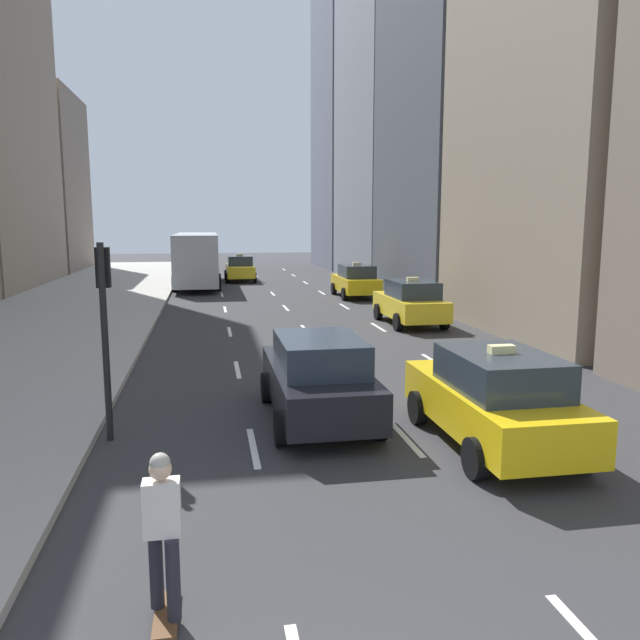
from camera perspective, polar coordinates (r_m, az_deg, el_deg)
The scene contains 10 objects.
sidewalk_left at distance 30.45m, azimuth -21.63°, elevation 0.98°, with size 8.00×66.00×0.15m, color #ADAAA3.
lane_markings at distance 26.12m, azimuth -2.34°, elevation 0.23°, with size 5.72×56.00×0.01m.
taxi_lead at distance 42.70m, azimuth -7.34°, elevation 4.72°, with size 2.02×4.40×1.87m.
taxi_second at distance 33.23m, azimuth 3.29°, elevation 3.61°, with size 2.02×4.40×1.87m.
taxi_third at distance 24.45m, azimuth 8.28°, elevation 1.62°, with size 2.02×4.40×1.87m.
taxi_fourth at distance 11.48m, azimuth 15.63°, elevation -6.89°, with size 2.02×4.40×1.87m.
sedan_black_near at distance 12.49m, azimuth -0.18°, elevation -5.27°, with size 2.02×4.53×1.73m.
city_bus at distance 40.06m, azimuth -11.22°, elevation 5.66°, with size 2.80×11.61×3.25m.
skateboarder at distance 6.64m, azimuth -14.19°, elevation -18.04°, with size 0.36×0.80×1.75m.
traffic_light_pole at distance 11.78m, azimuth -19.12°, elevation 0.94°, with size 0.24×0.42×3.60m.
Camera 1 is at (-0.90, -2.58, 3.94)m, focal length 35.00 mm.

